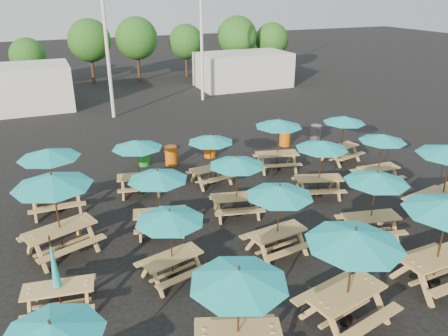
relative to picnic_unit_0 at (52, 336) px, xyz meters
name	(u,v)px	position (x,y,z in m)	size (l,w,h in m)	color
ground	(241,212)	(6.27, 5.83, -1.82)	(120.00, 120.00, 0.00)	black
picnic_unit_0	(52,336)	(0.00, 0.00, 0.00)	(2.19, 2.19, 2.11)	tan
picnic_unit_1	(57,281)	(0.12, 2.94, -0.95)	(1.86, 1.68, 2.12)	tan
picnic_unit_2	(53,186)	(0.35, 5.58, 0.38)	(2.85, 2.85, 2.55)	tan
picnic_unit_3	(49,157)	(0.36, 8.39, 0.21)	(2.07, 2.07, 2.36)	tan
picnic_unit_4	(239,282)	(3.45, -0.11, 0.17)	(2.56, 2.56, 2.31)	tan
picnic_unit_5	(170,220)	(3.00, 3.13, -0.03)	(2.21, 2.21, 2.08)	tan
picnic_unit_6	(158,179)	(3.35, 5.64, 0.03)	(2.24, 2.24, 2.15)	tan
picnic_unit_7	(137,147)	(3.40, 8.74, 0.02)	(2.20, 2.20, 2.14)	tan
picnic_unit_8	(354,243)	(6.25, -0.04, 0.33)	(2.59, 2.59, 2.50)	tan
picnic_unit_9	(280,195)	(6.19, 3.11, 0.08)	(2.16, 2.16, 2.20)	tan
picnic_unit_10	(237,165)	(6.06, 5.71, 0.04)	(2.25, 2.25, 2.16)	tan
picnic_unit_11	(211,142)	(6.20, 8.49, -0.05)	(2.01, 2.01, 2.06)	tan
picnic_unit_12	(448,211)	(9.29, 0.21, 0.36)	(2.31, 2.31, 2.54)	tan
picnic_unit_13	(376,181)	(9.33, 2.78, 0.09)	(2.31, 2.31, 2.22)	tan
picnic_unit_14	(322,148)	(9.53, 5.91, 0.08)	(2.43, 2.43, 2.20)	tan
picnic_unit_15	(279,126)	(9.34, 8.74, 0.13)	(2.39, 2.39, 2.27)	tan
picnic_unit_18	(382,141)	(12.35, 5.93, -0.02)	(1.91, 1.91, 2.09)	tan
picnic_unit_19	(344,122)	(12.49, 8.50, 0.01)	(2.24, 2.24, 2.12)	tan
waste_bin_0	(143,156)	(4.16, 11.48, -1.39)	(0.53, 0.53, 0.86)	#1A9127
waste_bin_1	(171,156)	(5.30, 11.04, -1.39)	(0.53, 0.53, 0.86)	#D8610C
waste_bin_2	(210,148)	(7.23, 11.29, -1.39)	(0.53, 0.53, 0.86)	#D8610C
waste_bin_3	(285,137)	(11.22, 11.30, -1.39)	(0.53, 0.53, 0.86)	#D8610C
waste_bin_4	(315,133)	(12.97, 11.23, -1.39)	(0.53, 0.53, 0.86)	gray
mast_0	(104,12)	(4.27, 19.83, 4.18)	(0.20, 0.20, 12.00)	silver
mast_1	(201,9)	(10.77, 21.83, 4.18)	(0.20, 0.20, 12.00)	silver
event_tent_0	(4,89)	(-1.73, 23.83, -0.42)	(8.00, 4.00, 2.80)	silver
event_tent_1	(243,70)	(15.27, 24.83, -0.52)	(7.00, 4.00, 2.60)	silver
tree_2	(28,56)	(-0.12, 29.48, 0.80)	(2.59, 2.59, 3.93)	#382314
tree_3	(89,40)	(4.52, 30.55, 1.58)	(3.36, 3.36, 5.09)	#382314
tree_4	(137,38)	(8.17, 30.09, 1.64)	(3.41, 3.41, 5.17)	#382314
tree_5	(186,42)	(12.50, 30.50, 1.15)	(2.94, 2.94, 4.45)	#382314
tree_6	(237,36)	(16.51, 28.72, 1.60)	(3.38, 3.38, 5.13)	#382314
tree_7	(272,40)	(19.90, 28.75, 1.17)	(2.95, 2.95, 4.48)	#382314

